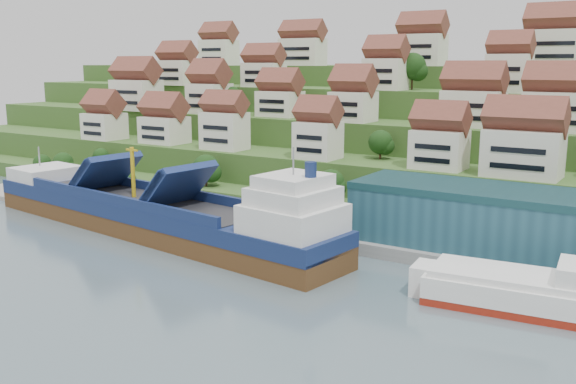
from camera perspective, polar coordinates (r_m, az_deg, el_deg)
The scene contains 11 objects.
ground at distance 115.90m, azimuth -6.71°, elevation -4.66°, with size 300.00×300.00×0.00m, color slate.
quay at distance 117.11m, azimuth 5.61°, elevation -3.91°, with size 180.00×14.00×2.20m, color gray.
pebble_beach at distance 164.98m, azimuth -19.77°, elevation -0.24°, with size 45.00×20.00×1.00m, color gray.
hillside at distance 203.32m, azimuth 12.11°, elevation 5.17°, with size 260.00×128.00×31.00m.
hillside_village at distance 161.74m, azimuth 7.31°, elevation 8.64°, with size 156.11×63.35×28.95m.
hillside_trees at distance 152.83m, azimuth 1.32°, elevation 5.63°, with size 139.25×62.72×31.41m.
warehouse at distance 107.39m, azimuth 21.57°, elevation -2.73°, with size 60.00×15.00×10.00m, color #255365.
flagpole at distance 112.27m, azimuth 3.65°, elevation -1.51°, with size 1.28×0.16×8.00m.
beach_huts at distance 165.52m, azimuth -20.58°, elevation 0.30°, with size 14.40×3.70×2.20m.
cargo_ship at distance 123.26m, azimuth -11.54°, elevation -2.11°, with size 87.60×23.92×19.32m.
second_ship at distance 90.80m, azimuth 21.08°, elevation -8.42°, with size 27.56×12.59×7.74m.
Camera 1 is at (71.13, -85.72, 32.01)m, focal length 40.00 mm.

